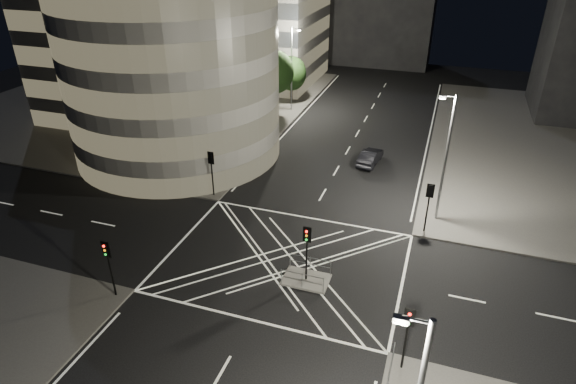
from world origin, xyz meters
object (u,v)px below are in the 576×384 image
(traffic_signal_nl, at_px, (108,259))
(traffic_signal_nr, at_px, (408,328))
(central_island, at_px, (306,280))
(street_lamp_left_near, at_px, (229,114))
(street_lamp_left_far, at_px, (292,67))
(sedan, at_px, (370,157))
(traffic_signal_fr, at_px, (429,199))
(street_lamp_right_far, at_px, (445,155))
(traffic_signal_fl, at_px, (211,165))
(traffic_signal_island, at_px, (307,244))

(traffic_signal_nl, bearing_deg, traffic_signal_nr, 0.00)
(central_island, height_order, traffic_signal_nl, traffic_signal_nl)
(street_lamp_left_near, distance_m, street_lamp_left_far, 18.00)
(sedan, bearing_deg, traffic_signal_nr, 110.87)
(central_island, distance_m, sedan, 19.09)
(traffic_signal_fr, bearing_deg, street_lamp_left_far, 128.17)
(traffic_signal_nl, distance_m, street_lamp_left_far, 36.90)
(traffic_signal_nl, height_order, street_lamp_left_near, street_lamp_left_near)
(street_lamp_left_far, distance_m, street_lamp_right_far, 28.23)
(traffic_signal_nl, xyz_separation_m, street_lamp_left_near, (-0.64, 18.80, 2.63))
(central_island, relative_size, street_lamp_left_far, 0.30)
(traffic_signal_nr, distance_m, street_lamp_left_far, 41.15)
(traffic_signal_fl, height_order, traffic_signal_nr, same)
(traffic_signal_nr, distance_m, street_lamp_right_far, 16.03)
(street_lamp_left_near, bearing_deg, traffic_signal_fl, -83.03)
(traffic_signal_nl, relative_size, traffic_signal_nr, 1.00)
(street_lamp_left_far, bearing_deg, traffic_signal_island, -70.05)
(traffic_signal_nl, height_order, traffic_signal_fr, same)
(traffic_signal_island, relative_size, street_lamp_right_far, 0.40)
(street_lamp_left_far, bearing_deg, traffic_signal_fl, -88.43)
(sedan, bearing_deg, central_island, 94.69)
(traffic_signal_fl, bearing_deg, traffic_signal_nl, -90.00)
(sedan, bearing_deg, traffic_signal_island, 94.69)
(traffic_signal_nl, xyz_separation_m, traffic_signal_fr, (17.60, 13.60, 0.00))
(street_lamp_left_near, relative_size, street_lamp_right_far, 1.00)
(central_island, xyz_separation_m, traffic_signal_fl, (-10.80, 8.30, 2.84))
(traffic_signal_nr, bearing_deg, traffic_signal_fr, 90.00)
(traffic_signal_nl, distance_m, traffic_signal_fr, 22.24)
(traffic_signal_island, distance_m, sedan, 19.20)
(traffic_signal_fr, relative_size, street_lamp_right_far, 0.40)
(traffic_signal_fl, xyz_separation_m, street_lamp_right_far, (18.24, 2.20, 2.63))
(central_island, xyz_separation_m, sedan, (0.72, 19.06, 0.64))
(central_island, relative_size, traffic_signal_island, 0.75)
(traffic_signal_fl, distance_m, street_lamp_left_far, 23.36)
(traffic_signal_nr, relative_size, street_lamp_left_far, 0.40)
(traffic_signal_nl, bearing_deg, traffic_signal_island, 26.14)
(street_lamp_left_far, xyz_separation_m, sedan, (12.16, -12.44, -4.82))
(traffic_signal_fl, bearing_deg, traffic_signal_nr, -37.69)
(traffic_signal_fl, relative_size, traffic_signal_island, 1.00)
(traffic_signal_nl, height_order, traffic_signal_nr, same)
(central_island, xyz_separation_m, traffic_signal_nl, (-10.80, -5.30, 2.84))
(central_island, bearing_deg, traffic_signal_fl, 142.46)
(traffic_signal_nl, xyz_separation_m, street_lamp_right_far, (18.24, 15.80, 2.63))
(traffic_signal_fr, relative_size, traffic_signal_island, 1.00)
(traffic_signal_nr, xyz_separation_m, street_lamp_right_far, (0.64, 15.80, 2.63))
(traffic_signal_nr, relative_size, traffic_signal_island, 1.00)
(traffic_signal_island, distance_m, street_lamp_left_near, 17.89)
(street_lamp_left_near, bearing_deg, street_lamp_right_far, -9.03)
(street_lamp_left_far, bearing_deg, street_lamp_left_near, -90.00)
(central_island, distance_m, traffic_signal_fl, 13.91)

